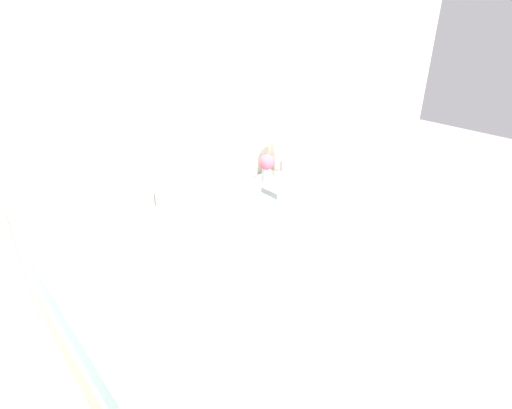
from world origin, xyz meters
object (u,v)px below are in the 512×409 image
(bed, at_px, (225,304))
(table_lamp, at_px, (282,150))
(nightstand, at_px, (280,207))
(flower_vase, at_px, (267,166))
(alarm_clock, at_px, (295,175))

(bed, height_order, table_lamp, bed)
(bed, height_order, nightstand, bed)
(bed, distance_m, flower_vase, 1.34)
(nightstand, bearing_deg, table_lamp, 48.83)
(flower_vase, bearing_deg, bed, -143.14)
(table_lamp, bearing_deg, nightstand, -131.17)
(nightstand, distance_m, alarm_clock, 0.34)
(nightstand, height_order, flower_vase, flower_vase)
(bed, distance_m, table_lamp, 1.56)
(table_lamp, bearing_deg, flower_vase, -168.27)
(nightstand, relative_size, flower_vase, 2.10)
(nightstand, relative_size, alarm_clock, 6.48)
(nightstand, height_order, alarm_clock, alarm_clock)
(nightstand, xyz_separation_m, table_lamp, (0.05, 0.06, 0.53))
(flower_vase, height_order, alarm_clock, flower_vase)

